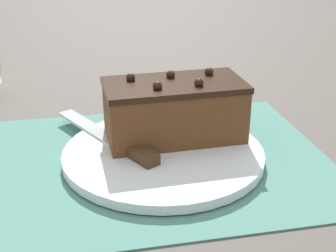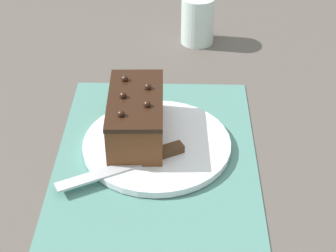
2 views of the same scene
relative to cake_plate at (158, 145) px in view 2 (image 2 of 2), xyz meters
The scene contains 6 objects.
ground_plane 0.02m from the cake_plate, behind, with size 3.00×3.00×0.00m, color #544C47.
placemat_woven 0.02m from the cake_plate, behind, with size 0.46×0.34×0.00m, color slate.
cake_plate is the anchor object (origin of this frame).
chocolate_cake 0.06m from the cake_plate, 60.03° to the left, with size 0.18×0.10×0.09m.
serving_knife 0.06m from the cake_plate, 157.43° to the left, with size 0.12×0.21×0.01m.
drinking_glass 0.41m from the cake_plate, 10.55° to the right, with size 0.07×0.07×0.11m.
Camera 2 is at (-0.74, -0.04, 0.61)m, focal length 60.00 mm.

